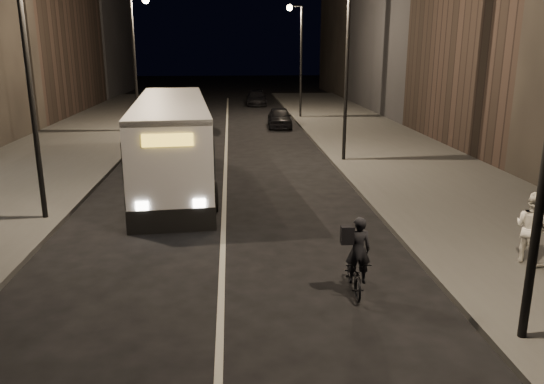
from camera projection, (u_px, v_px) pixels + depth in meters
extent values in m
plane|color=black|center=(222.00, 267.00, 13.30)|extent=(180.00, 180.00, 0.00)
cube|color=#3D3D3A|center=(391.00, 152.00, 27.37)|extent=(7.00, 70.00, 0.16)
cube|color=#3D3D3A|center=(53.00, 157.00, 26.11)|extent=(7.00, 70.00, 0.16)
cylinder|color=black|center=(347.00, 73.00, 24.15)|extent=(0.16, 0.16, 8.00)
cylinder|color=black|center=(301.00, 63.00, 39.53)|extent=(0.16, 0.16, 8.00)
cube|color=black|center=(296.00, 6.00, 38.43)|extent=(0.90, 0.08, 0.08)
sphere|color=#FFD18C|center=(290.00, 8.00, 38.42)|extent=(0.44, 0.44, 0.44)
cylinder|color=black|center=(30.00, 88.00, 15.63)|extent=(0.16, 0.16, 8.00)
cylinder|color=black|center=(135.00, 66.00, 32.93)|extent=(0.16, 0.16, 8.00)
sphere|color=#FFD18C|center=(146.00, 0.00, 31.96)|extent=(0.44, 0.44, 0.44)
cube|color=white|center=(173.00, 142.00, 21.21)|extent=(3.66, 12.56, 3.30)
cube|color=black|center=(172.00, 131.00, 21.09)|extent=(3.71, 12.15, 1.19)
cube|color=white|center=(171.00, 102.00, 20.79)|extent=(3.68, 12.56, 0.19)
cube|color=gold|center=(168.00, 140.00, 15.02)|extent=(1.45, 0.25, 0.36)
cylinder|color=black|center=(132.00, 201.00, 17.19)|extent=(0.45, 1.06, 1.03)
cylinder|color=black|center=(212.00, 197.00, 17.60)|extent=(0.45, 1.06, 1.03)
cylinder|color=black|center=(147.00, 152.00, 25.03)|extent=(0.45, 1.06, 1.03)
cylinder|color=black|center=(202.00, 151.00, 25.44)|extent=(0.45, 1.06, 1.03)
imported|color=black|center=(355.00, 274.00, 11.89)|extent=(0.64, 1.62, 0.84)
imported|color=black|center=(358.00, 250.00, 11.52)|extent=(0.58, 0.40, 1.52)
imported|color=white|center=(532.00, 228.00, 12.96)|extent=(0.99, 1.09, 1.81)
imported|color=black|center=(280.00, 117.00, 36.11)|extent=(1.75, 4.00, 1.34)
imported|color=#3D3C3F|center=(195.00, 119.00, 34.59)|extent=(2.06, 4.63, 1.48)
imported|color=black|center=(257.00, 98.00, 49.74)|extent=(1.92, 4.55, 1.31)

